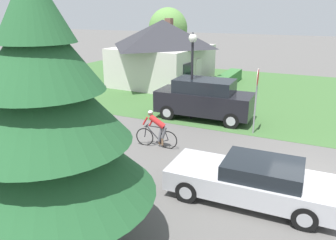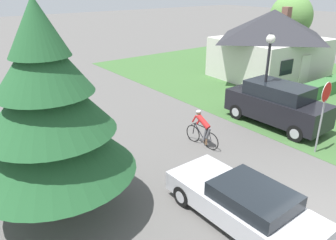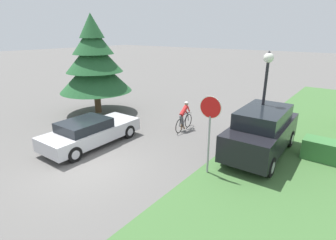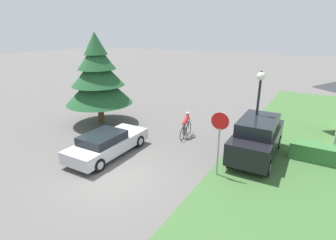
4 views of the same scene
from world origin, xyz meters
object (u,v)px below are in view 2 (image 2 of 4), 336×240
Objects in this scene: deciduous_tree_right at (291,17)px; street_lamp at (268,58)px; parked_suv_right at (277,104)px; conifer_tall_near at (49,111)px; stop_sign at (324,103)px; cyclist at (202,129)px; sedan_left_lane at (244,204)px; cottage_house at (271,43)px.

street_lamp is at bearing -149.95° from deciduous_tree_right.
conifer_tall_near reaches higher than parked_suv_right.
conifer_tall_near is (-9.22, 2.45, 1.09)m from stop_sign.
stop_sign is (-1.01, -2.65, 1.03)m from parked_suv_right.
stop_sign reaches higher than parked_suv_right.
conifer_tall_near is (-6.08, -0.69, 2.43)m from cyclist.
sedan_left_lane is 2.63× the size of cyclist.
deciduous_tree_right reaches higher than street_lamp.
sedan_left_lane is at bearing -42.26° from conifer_tall_near.
parked_suv_right is at bearing 1.10° from conifer_tall_near.
street_lamp is at bearing -141.66° from cottage_house.
cottage_house reaches higher than parked_suv_right.
street_lamp is at bearing 21.97° from parked_suv_right.
cottage_house reaches higher than stop_sign.
sedan_left_lane is at bearing -142.18° from cottage_house.
stop_sign reaches higher than sedan_left_lane.
street_lamp is 0.71× the size of conifer_tall_near.
street_lamp is (-0.25, 0.57, 2.05)m from parked_suv_right.
cottage_house reaches higher than street_lamp.
cyclist is (-10.99, -5.09, -1.64)m from cottage_house.
cottage_house is at bearing -159.29° from deciduous_tree_right.
conifer_tall_near is at bearing 89.62° from parked_suv_right.
deciduous_tree_right reaches higher than cottage_house.
cyclist is at bearing -152.10° from cottage_house.
conifer_tall_near reaches higher than cottage_house.
street_lamp is (6.20, 4.21, 2.45)m from sedan_left_lane.
deciduous_tree_right is (11.40, 7.31, 2.65)m from parked_suv_right.
deciduous_tree_right reaches higher than sedan_left_lane.
cottage_house is 2.64× the size of stop_sign.
sedan_left_lane is 21.16m from deciduous_tree_right.
deciduous_tree_right is at bearing 23.78° from cottage_house.
sedan_left_lane is 7.42m from parked_suv_right.
parked_suv_right is at bearing -61.59° from sedan_left_lane.
sedan_left_lane is at bearing -145.84° from street_lamp.
cottage_house is 1.80× the size of street_lamp.
street_lamp is 10.02m from conifer_tall_near.
cottage_house is 8.71m from street_lamp.
sedan_left_lane is 1.58× the size of stop_sign.
stop_sign is at bearing -130.59° from cottage_house.
cyclist is 6.59m from conifer_tall_near.
sedan_left_lane is (-13.29, -9.22, -1.74)m from cottage_house.
cyclist reaches higher than sedan_left_lane.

